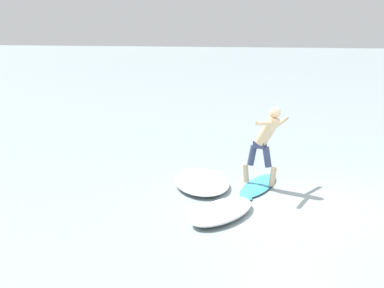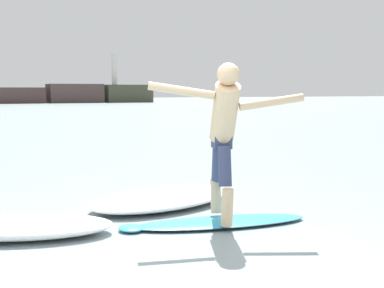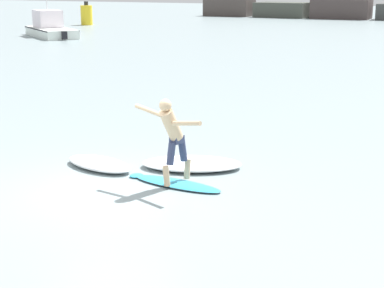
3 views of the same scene
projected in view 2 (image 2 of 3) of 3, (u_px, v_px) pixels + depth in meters
The scene contains 5 objects.
ground_plane at pixel (153, 258), 5.01m from camera, with size 200.00×200.00×0.00m, color gray.
surfboard at pixel (218, 222), 6.23m from camera, with size 2.29×0.87×0.20m.
surfer at pixel (224, 128), 5.99m from camera, with size 1.69×0.98×1.80m.
wave_foam_at_tail at pixel (25, 227), 5.75m from camera, with size 2.04×1.35×0.21m.
wave_foam_at_nose at pixel (163, 198), 7.30m from camera, with size 2.56×1.97×0.20m.
Camera 2 is at (-1.59, -4.63, 1.57)m, focal length 50.00 mm.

